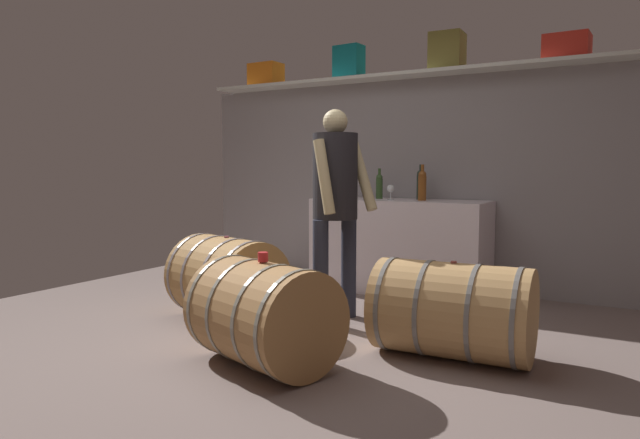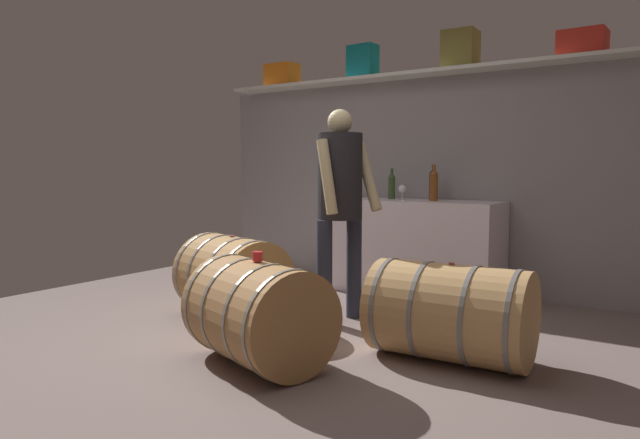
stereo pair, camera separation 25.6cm
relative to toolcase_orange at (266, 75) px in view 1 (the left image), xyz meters
The scene contains 17 objects.
ground_plane 3.16m from the toolcase_orange, 48.10° to the right, with size 5.65×8.12×0.02m, color #75645F.
back_wall_panel 1.92m from the toolcase_orange, ahead, with size 4.45×0.10×2.02m, color gray.
high_shelf_board 1.53m from the toolcase_orange, ahead, with size 4.10×0.40×0.03m, color silver.
toolcase_orange is the anchor object (origin of this frame).
toolcase_teal 1.02m from the toolcase_orange, ahead, with size 0.28×0.18×0.33m, color #10757C.
toolcase_olive 2.02m from the toolcase_orange, ahead, with size 0.29×0.27×0.34m, color olive.
toolcase_red 3.03m from the toolcase_orange, ahead, with size 0.35×0.28×0.21m, color red.
work_cabinet 2.42m from the toolcase_orange, ahead, with size 1.63×0.59×0.87m, color white.
wine_bottle_amber 2.23m from the toolcase_orange, ahead, with size 0.08×0.08×0.33m.
wine_bottle_green 1.85m from the toolcase_orange, ahead, with size 0.07×0.07×0.29m.
wine_bottle_dark 2.16m from the toolcase_orange, ahead, with size 0.07×0.07×0.33m.
wine_glass 2.02m from the toolcase_orange, ahead, with size 0.07×0.07×0.14m.
wine_barrel_near 3.58m from the toolcase_orange, 55.20° to the right, with size 0.96×0.83×0.63m.
wine_barrel_far 2.76m from the toolcase_orange, 63.44° to the right, with size 0.94×0.84×0.65m.
wine_barrel_flank 3.73m from the toolcase_orange, 34.27° to the right, with size 0.95×0.62×0.60m.
tasting_cup 3.42m from the toolcase_orange, 55.25° to the right, with size 0.06×0.06×0.05m, color red.
winemaker_pouring 2.45m from the toolcase_orange, 40.80° to the right, with size 0.47×0.52×1.60m.
Camera 1 is at (2.13, -2.86, 1.16)m, focal length 31.83 mm.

